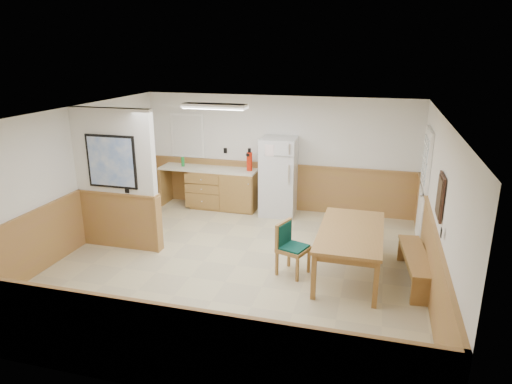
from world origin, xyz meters
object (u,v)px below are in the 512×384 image
(refrigerator, at_px, (278,177))
(dining_chair, at_px, (289,244))
(dining_table, at_px, (351,235))
(dining_bench, at_px, (415,261))
(soap_bottle, at_px, (183,162))
(fire_extinguisher, at_px, (249,161))

(refrigerator, xyz_separation_m, dining_chair, (0.76, -2.64, -0.34))
(refrigerator, relative_size, dining_table, 0.86)
(dining_bench, xyz_separation_m, dining_chair, (-1.93, -0.23, 0.15))
(dining_bench, relative_size, soap_bottle, 7.16)
(dining_table, xyz_separation_m, dining_bench, (0.99, 0.02, -0.32))
(dining_bench, bearing_deg, fire_extinguisher, 137.78)
(refrigerator, xyz_separation_m, dining_table, (1.70, -2.44, -0.17))
(dining_table, xyz_separation_m, dining_chair, (-0.94, -0.20, -0.17))
(dining_chair, bearing_deg, refrigerator, 125.41)
(refrigerator, xyz_separation_m, fire_extinguisher, (-0.67, 0.08, 0.28))
(dining_chair, distance_m, soap_bottle, 4.05)
(dining_bench, bearing_deg, dining_chair, -178.99)
(dining_bench, bearing_deg, soap_bottle, 147.66)
(dining_bench, bearing_deg, dining_table, 175.77)
(refrigerator, distance_m, dining_table, 2.98)
(dining_bench, height_order, soap_bottle, soap_bottle)
(soap_bottle, bearing_deg, dining_bench, -26.69)
(refrigerator, bearing_deg, dining_chair, -76.37)
(refrigerator, height_order, fire_extinguisher, refrigerator)
(fire_extinguisher, bearing_deg, dining_bench, -58.94)
(fire_extinguisher, height_order, soap_bottle, fire_extinguisher)
(dining_chair, relative_size, soap_bottle, 3.92)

